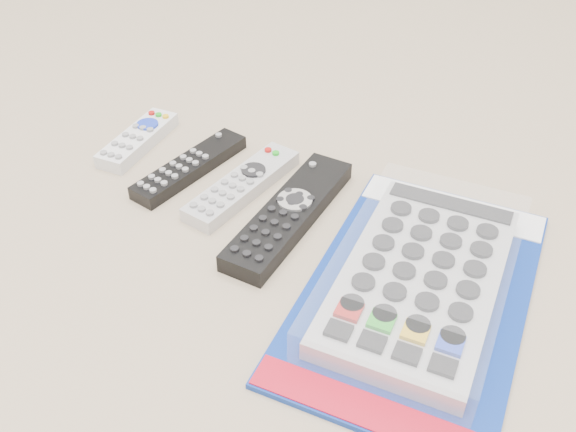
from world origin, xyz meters
The scene contains 5 objects.
remote_small_grey centered at (-0.23, 0.08, 0.01)m, with size 0.05×0.14×0.02m.
remote_slim_black centered at (-0.14, 0.06, 0.01)m, with size 0.06×0.17×0.02m.
remote_silver_dvd centered at (-0.06, 0.06, 0.01)m, with size 0.07×0.18×0.02m.
remote_large_black centered at (0.02, 0.03, 0.01)m, with size 0.05×0.22×0.02m.
jumbo_remote_packaged centered at (0.18, 0.00, 0.02)m, with size 0.23×0.36×0.05m.
Camera 1 is at (0.29, -0.46, 0.47)m, focal length 40.00 mm.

